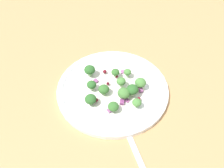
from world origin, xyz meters
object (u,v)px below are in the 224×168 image
Objects in this scene: plate at (112,89)px; broccoli_floret_2 at (121,81)px; broccoli_floret_0 at (133,90)px; fork at (137,154)px; broccoli_floret_1 at (92,85)px.

plate is 3.25cm from broccoli_floret_2.
fork is at bearing -127.19° from broccoli_floret_0.
fork is (-6.65, -16.74, -0.61)cm from plate.
broccoli_floret_2 is (2.01, -1.06, 2.33)cm from plate.
broccoli_floret_0 reaches higher than broccoli_floret_1.
broccoli_floret_0 is 1.21× the size of broccoli_floret_1.
broccoli_floret_2 is at bearing 61.08° from fork.
broccoli_floret_2 reaches higher than plate.
broccoli_floret_0 reaches higher than plate.
broccoli_floret_1 is at bearing 149.32° from plate.
fork is (-8.93, -11.77, -3.24)cm from broccoli_floret_0.
broccoli_floret_1 is 19.65cm from fork.
plate is 9.77× the size of broccoli_floret_0.
plate is at bearing 152.10° from broccoli_floret_2.
broccoli_floret_2 is 0.13× the size of fork.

